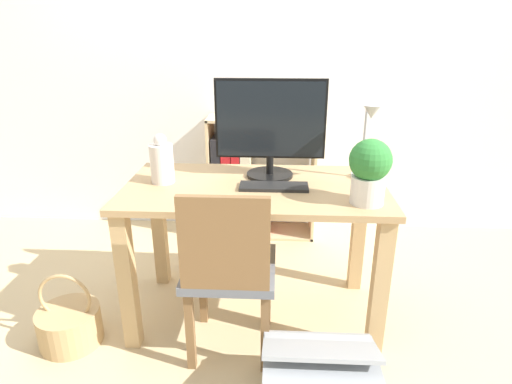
# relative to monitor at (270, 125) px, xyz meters

# --- Properties ---
(ground_plane) EXTENTS (10.00, 10.00, 0.00)m
(ground_plane) POSITION_rel_monitor_xyz_m (-0.07, -0.14, -0.98)
(ground_plane) COLOR #CCB284
(wall_back) EXTENTS (8.00, 0.05, 2.60)m
(wall_back) POSITION_rel_monitor_xyz_m (-0.07, 0.99, 0.32)
(wall_back) COLOR white
(wall_back) RESTS_ON ground_plane
(desk) EXTENTS (1.24, 0.66, 0.72)m
(desk) POSITION_rel_monitor_xyz_m (-0.07, -0.14, -0.40)
(desk) COLOR tan
(desk) RESTS_ON ground_plane
(monitor) EXTENTS (0.54, 0.23, 0.48)m
(monitor) POSITION_rel_monitor_xyz_m (0.00, 0.00, 0.00)
(monitor) COLOR black
(monitor) RESTS_ON desk
(keyboard) EXTENTS (0.32, 0.11, 0.02)m
(keyboard) POSITION_rel_monitor_xyz_m (0.02, -0.18, -0.25)
(keyboard) COLOR black
(keyboard) RESTS_ON desk
(vase) EXTENTS (0.11, 0.11, 0.24)m
(vase) POSITION_rel_monitor_xyz_m (-0.51, -0.12, -0.16)
(vase) COLOR silver
(vase) RESTS_ON desk
(desk_lamp) EXTENTS (0.10, 0.19, 0.38)m
(desk_lamp) POSITION_rel_monitor_xyz_m (0.46, -0.05, -0.03)
(desk_lamp) COLOR #B7B7BC
(desk_lamp) RESTS_ON desk
(potted_plant) EXTENTS (0.18, 0.18, 0.28)m
(potted_plant) POSITION_rel_monitor_xyz_m (0.42, -0.33, -0.11)
(potted_plant) COLOR silver
(potted_plant) RESTS_ON desk
(chair) EXTENTS (0.40, 0.40, 0.84)m
(chair) POSITION_rel_monitor_xyz_m (-0.16, -0.45, -0.53)
(chair) COLOR slate
(chair) RESTS_ON ground_plane
(bookshelf) EXTENTS (0.74, 0.28, 0.86)m
(bookshelf) POSITION_rel_monitor_xyz_m (-0.19, 0.81, -0.61)
(bookshelf) COLOR #D8BC8C
(bookshelf) RESTS_ON ground_plane
(basket) EXTENTS (0.29, 0.29, 0.37)m
(basket) POSITION_rel_monitor_xyz_m (-0.94, -0.42, -0.89)
(basket) COLOR tan
(basket) RESTS_ON ground_plane
(storage_box) EXTENTS (0.45, 0.33, 0.31)m
(storage_box) POSITION_rel_monitor_xyz_m (0.22, -0.74, -0.85)
(storage_box) COLOR #999EA3
(storage_box) RESTS_ON ground_plane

